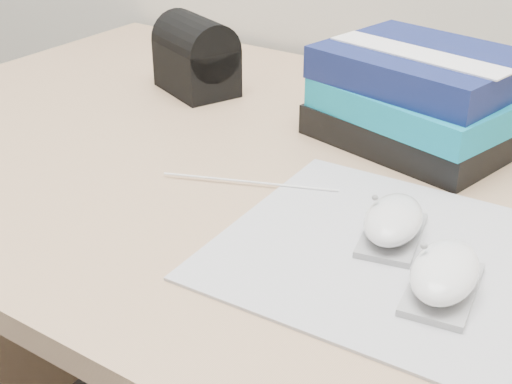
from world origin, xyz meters
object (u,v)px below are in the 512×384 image
Objects in this scene: desk at (415,332)px; mouse_rear at (393,222)px; mouse_front at (444,274)px; book_stack at (422,97)px; pouch at (196,56)px.

mouse_rear is at bearing -84.34° from desk.
mouse_front is at bearing -38.06° from mouse_rear.
book_stack is 0.36m from pouch.
desk is at bearing -10.69° from pouch.
mouse_front is (0.08, -0.06, 0.00)m from mouse_rear.
mouse_rear is 0.74× the size of pouch.
pouch is at bearing -177.75° from book_stack.
book_stack reaches higher than mouse_front.
book_stack is at bearing 107.45° from mouse_rear.
mouse_rear is 0.27m from book_stack.
mouse_front is 0.39× the size of book_stack.
mouse_front is at bearing -67.16° from desk.
book_stack is 1.91× the size of pouch.
mouse_rear is 0.99× the size of mouse_front.
book_stack is (-0.06, 0.10, 0.29)m from desk.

